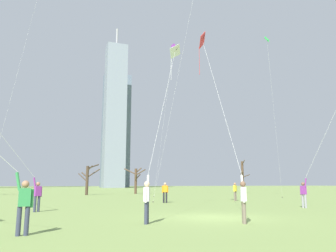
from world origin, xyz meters
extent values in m
plane|color=#7A934C|center=(0.00, 0.00, 0.00)|extent=(400.00, 400.00, 0.00)
cylinder|color=#33384C|center=(-3.62, -1.43, 0.42)|extent=(0.14, 0.14, 0.85)
cylinder|color=#33384C|center=(-3.52, -1.23, 0.42)|extent=(0.14, 0.14, 0.85)
cube|color=white|center=(-3.57, -1.33, 1.12)|extent=(0.33, 0.39, 0.54)
sphere|color=beige|center=(-3.57, -1.33, 1.51)|extent=(0.22, 0.22, 0.22)
cylinder|color=white|center=(-3.66, -1.51, 1.09)|extent=(0.09, 0.09, 0.55)
cylinder|color=white|center=(-3.47, -1.14, 1.59)|extent=(0.17, 0.22, 0.56)
cube|color=white|center=(0.31, 5.45, 10.25)|extent=(1.00, 0.64, 1.04)
cylinder|color=black|center=(0.31, 5.45, 10.25)|extent=(0.42, 0.25, 0.62)
cylinder|color=white|center=(0.07, 5.59, 9.09)|extent=(0.02, 0.02, 1.60)
cylinder|color=silver|center=(-1.58, 2.16, 6.05)|extent=(3.80, 6.61, 8.42)
cylinder|color=#33384C|center=(-7.59, 6.02, 0.42)|extent=(0.14, 0.14, 0.85)
cylinder|color=#33384C|center=(-7.78, 5.91, 0.42)|extent=(0.14, 0.14, 0.85)
cube|color=purple|center=(-7.69, 5.97, 1.12)|extent=(0.39, 0.34, 0.54)
sphere|color=#9E7051|center=(-7.69, 5.97, 1.51)|extent=(0.22, 0.22, 0.22)
cylinder|color=purple|center=(-7.51, 6.07, 1.09)|extent=(0.09, 0.09, 0.55)
cylinder|color=purple|center=(-7.87, 5.86, 1.59)|extent=(0.22, 0.18, 0.56)
cylinder|color=#33384C|center=(-7.75, -2.83, 0.42)|extent=(0.14, 0.14, 0.85)
cylinder|color=#33384C|center=(-7.97, -2.86, 0.42)|extent=(0.14, 0.14, 0.85)
cube|color=#338C4C|center=(-7.86, -2.85, 1.12)|extent=(0.36, 0.24, 0.54)
sphere|color=#9E7051|center=(-7.86, -2.85, 1.51)|extent=(0.22, 0.22, 0.22)
cylinder|color=#338C4C|center=(-7.65, -2.82, 1.09)|extent=(0.09, 0.09, 0.55)
cylinder|color=#338C4C|center=(-8.07, -2.87, 1.59)|extent=(0.21, 0.11, 0.56)
cylinder|color=#726656|center=(-0.04, -2.64, 0.42)|extent=(0.14, 0.14, 0.85)
cylinder|color=#726656|center=(0.06, -2.44, 0.42)|extent=(0.14, 0.14, 0.85)
cube|color=white|center=(0.01, -2.54, 1.12)|extent=(0.33, 0.39, 0.54)
sphere|color=brown|center=(0.01, -2.54, 1.51)|extent=(0.22, 0.22, 0.22)
cylinder|color=white|center=(-0.08, -2.73, 1.09)|extent=(0.09, 0.09, 0.55)
cylinder|color=white|center=(0.10, -2.35, 1.59)|extent=(0.17, 0.22, 0.56)
cube|color=red|center=(2.21, 5.18, 11.24)|extent=(0.83, 1.19, 1.36)
cylinder|color=black|center=(2.21, 5.18, 11.24)|extent=(0.39, 0.12, 0.86)
cylinder|color=red|center=(1.99, 5.24, 9.74)|extent=(0.02, 0.02, 1.97)
cylinder|color=silver|center=(1.16, 1.41, 6.54)|extent=(2.13, 7.55, 9.40)
cylinder|color=gray|center=(8.24, 3.38, 0.42)|extent=(0.14, 0.14, 0.85)
cylinder|color=gray|center=(8.26, 3.16, 0.42)|extent=(0.14, 0.14, 0.85)
cube|color=purple|center=(8.25, 3.27, 1.12)|extent=(0.23, 0.36, 0.54)
sphere|color=brown|center=(8.25, 3.27, 1.51)|extent=(0.22, 0.22, 0.22)
cylinder|color=purple|center=(8.23, 3.48, 1.09)|extent=(0.09, 0.09, 0.55)
cylinder|color=purple|center=(8.27, 3.06, 1.59)|extent=(0.11, 0.21, 0.56)
cylinder|color=black|center=(1.71, 11.67, 0.42)|extent=(0.14, 0.14, 0.85)
cylinder|color=black|center=(1.92, 11.61, 0.42)|extent=(0.14, 0.14, 0.85)
cube|color=orange|center=(1.82, 11.64, 1.12)|extent=(0.38, 0.29, 0.54)
sphere|color=tan|center=(1.82, 11.64, 1.51)|extent=(0.22, 0.22, 0.22)
cylinder|color=orange|center=(1.62, 11.70, 1.09)|extent=(0.09, 0.09, 0.55)
cylinder|color=orange|center=(2.02, 11.58, 1.09)|extent=(0.09, 0.09, 0.55)
cylinder|color=#726656|center=(8.84, 12.35, 0.42)|extent=(0.14, 0.14, 0.85)
cylinder|color=#726656|center=(8.65, 12.24, 0.42)|extent=(0.14, 0.14, 0.85)
cube|color=yellow|center=(8.75, 12.30, 1.12)|extent=(0.39, 0.35, 0.54)
sphere|color=#9E7051|center=(8.75, 12.30, 1.51)|extent=(0.22, 0.22, 0.22)
cylinder|color=yellow|center=(8.92, 12.41, 1.09)|extent=(0.09, 0.09, 0.55)
cylinder|color=yellow|center=(8.57, 12.18, 1.09)|extent=(0.09, 0.09, 0.55)
cube|color=green|center=(14.56, 14.13, 17.17)|extent=(0.82, 0.28, 0.77)
cylinder|color=black|center=(14.56, 14.13, 17.17)|extent=(0.22, 0.25, 0.47)
cylinder|color=silver|center=(15.96, 15.35, 8.60)|extent=(2.82, 2.47, 17.13)
cylinder|color=#3F3833|center=(17.36, 16.58, 0.04)|extent=(0.10, 0.10, 0.08)
cylinder|color=silver|center=(-11.01, 21.93, 11.04)|extent=(3.43, 0.11, 21.99)
cube|color=purple|center=(7.13, 23.38, 19.08)|extent=(0.72, 0.17, 0.71)
cylinder|color=black|center=(7.13, 23.38, 19.08)|extent=(0.03, 0.14, 0.46)
cylinder|color=silver|center=(5.82, 23.22, 9.56)|extent=(2.62, 0.33, 19.05)
cylinder|color=#3F3833|center=(4.51, 23.07, 0.04)|extent=(0.10, 0.10, 0.08)
cylinder|color=silver|center=(3.15, 11.70, 11.45)|extent=(3.97, 2.19, 22.83)
cylinder|color=#3F3833|center=(1.17, 12.79, 0.04)|extent=(0.10, 0.10, 0.08)
cylinder|color=#4C3828|center=(5.64, 35.79, 1.92)|extent=(0.39, 0.39, 3.83)
cylinder|color=#4C3828|center=(6.10, 36.18, 2.57)|extent=(1.08, 0.96, 0.94)
cylinder|color=#4C3828|center=(5.46, 34.91, 2.44)|extent=(0.51, 1.84, 1.10)
cylinder|color=#4C3828|center=(4.86, 36.36, 3.40)|extent=(1.73, 1.33, 1.01)
cylinder|color=#4C3828|center=(6.07, 35.79, 3.58)|extent=(0.98, 0.19, 0.87)
cylinder|color=#4C3828|center=(6.26, 35.33, 3.25)|extent=(1.41, 1.12, 1.00)
cylinder|color=#4C3828|center=(23.39, 33.66, 2.61)|extent=(0.39, 0.39, 5.21)
cylinder|color=#4C3828|center=(22.95, 33.07, 3.29)|extent=(1.05, 1.33, 0.61)
cylinder|color=#4C3828|center=(23.75, 34.46, 2.85)|extent=(0.90, 1.71, 0.85)
cylinder|color=#4C3828|center=(23.73, 33.12, 2.80)|extent=(0.81, 1.18, 0.54)
cylinder|color=#4C3828|center=(23.22, 33.01, 5.00)|extent=(0.47, 1.39, 0.80)
cylinder|color=#423326|center=(-2.01, 32.84, 1.97)|extent=(0.39, 0.39, 3.94)
cylinder|color=#423326|center=(-1.17, 33.47, 3.93)|extent=(1.82, 1.43, 0.77)
cylinder|color=#423326|center=(-2.36, 33.08, 2.73)|extent=(0.91, 0.71, 0.79)
cylinder|color=#423326|center=(-2.54, 33.44, 2.37)|extent=(1.23, 1.36, 1.22)
cylinder|color=#423326|center=(-1.75, 32.40, 3.62)|extent=(0.69, 1.02, 0.76)
cylinder|color=#423326|center=(-1.15, 32.90, 2.98)|extent=(1.82, 0.31, 1.29)
cube|color=slate|center=(20.03, 126.72, 24.73)|extent=(11.83, 5.59, 49.46)
cube|color=gray|center=(16.30, 110.72, 28.19)|extent=(7.99, 6.58, 56.39)
cylinder|color=#99999E|center=(16.30, 110.72, 60.13)|extent=(0.80, 0.80, 7.48)
camera|label=1|loc=(-7.27, -13.83, 1.52)|focal=35.06mm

